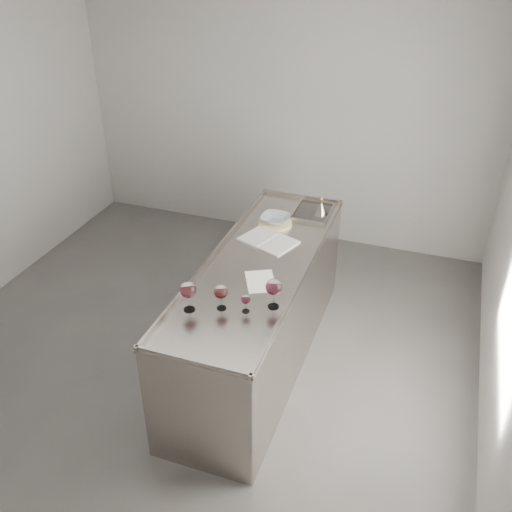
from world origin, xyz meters
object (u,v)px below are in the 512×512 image
(wine_glass_middle, at_px, (221,292))
(ceramic_bowl, at_px, (275,219))
(notebook, at_px, (268,240))
(counter, at_px, (259,312))
(wine_glass_small, at_px, (246,300))
(wine_funnel, at_px, (321,209))
(wine_glass_right, at_px, (274,288))
(wine_glass_left, at_px, (188,290))

(wine_glass_middle, distance_m, ceramic_bowl, 1.25)
(notebook, distance_m, ceramic_bowl, 0.30)
(counter, xyz_separation_m, wine_glass_small, (0.12, -0.61, 0.56))
(wine_glass_small, bearing_deg, wine_funnel, 85.25)
(counter, relative_size, wine_glass_small, 18.23)
(counter, relative_size, wine_glass_middle, 13.21)
(wine_glass_right, height_order, ceramic_bowl, wine_glass_right)
(notebook, bearing_deg, ceramic_bowl, 117.86)
(wine_glass_right, height_order, wine_funnel, wine_glass_right)
(wine_glass_left, relative_size, wine_glass_small, 1.64)
(wine_glass_right, relative_size, wine_funnel, 1.17)
(wine_glass_small, height_order, notebook, wine_glass_small)
(wine_glass_middle, bearing_deg, wine_glass_left, -156.60)
(wine_funnel, bearing_deg, wine_glass_right, -88.85)
(wine_glass_small, distance_m, notebook, 0.95)
(wine_glass_left, bearing_deg, wine_glass_right, 22.79)
(counter, bearing_deg, wine_glass_middle, -94.14)
(wine_funnel, bearing_deg, wine_glass_middle, -100.62)
(notebook, xyz_separation_m, ceramic_bowl, (-0.04, 0.29, 0.04))
(ceramic_bowl, bearing_deg, wine_glass_left, -97.14)
(wine_glass_small, relative_size, wine_funnel, 0.72)
(wine_glass_right, relative_size, notebook, 0.43)
(wine_glass_left, relative_size, notebook, 0.43)
(wine_glass_middle, bearing_deg, counter, 85.86)
(wine_glass_left, distance_m, ceramic_bowl, 1.35)
(wine_glass_left, bearing_deg, wine_glass_middle, 23.40)
(wine_glass_left, distance_m, notebook, 1.07)
(counter, distance_m, wine_funnel, 1.09)
(wine_glass_left, bearing_deg, wine_funnel, 73.48)
(wine_glass_left, xyz_separation_m, wine_glass_right, (0.52, 0.22, -0.00))
(wine_glass_left, xyz_separation_m, wine_glass_middle, (0.19, 0.08, -0.02))
(wine_glass_middle, xyz_separation_m, wine_glass_small, (0.16, 0.02, -0.04))
(counter, relative_size, wine_glass_left, 11.14)
(wine_glass_left, bearing_deg, ceramic_bowl, 82.86)
(wine_glass_left, relative_size, ceramic_bowl, 0.91)
(notebook, bearing_deg, wine_funnel, 85.37)
(wine_glass_left, xyz_separation_m, notebook, (0.20, 1.04, -0.15))
(counter, distance_m, wine_glass_left, 0.98)
(counter, xyz_separation_m, wine_glass_right, (0.27, -0.50, 0.62))
(wine_glass_right, bearing_deg, wine_glass_middle, -157.59)
(wine_glass_middle, bearing_deg, notebook, 89.45)
(wine_glass_right, bearing_deg, wine_glass_left, -157.21)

